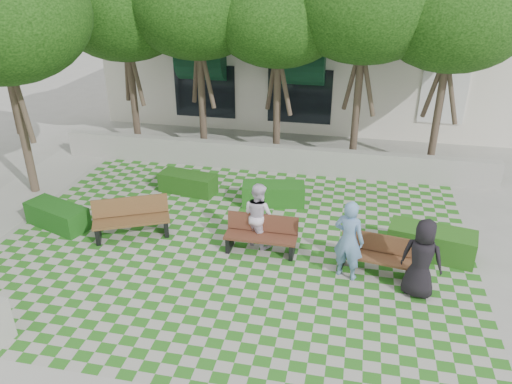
% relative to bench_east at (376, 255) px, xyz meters
% --- Properties ---
extents(ground, '(90.00, 90.00, 0.00)m').
position_rel_bench_east_xyz_m(ground, '(-3.55, -0.67, -0.44)').
color(ground, gray).
rests_on(ground, ground).
extents(lawn, '(12.00, 12.00, 0.00)m').
position_rel_bench_east_xyz_m(lawn, '(-3.55, 0.33, -0.43)').
color(lawn, '#2B721E').
rests_on(lawn, ground).
extents(retaining_wall, '(15.00, 0.36, 0.90)m').
position_rel_bench_east_xyz_m(retaining_wall, '(-3.55, 5.53, 0.01)').
color(retaining_wall, '#9E9B93').
rests_on(retaining_wall, ground).
extents(bench_east, '(1.79, 0.84, 0.90)m').
position_rel_bench_east_xyz_m(bench_east, '(0.00, 0.00, 0.00)').
color(bench_east, '#56341D').
rests_on(bench_east, ground).
extents(bench_mid, '(1.81, 0.61, 0.95)m').
position_rel_bench_east_xyz_m(bench_mid, '(-2.81, 0.31, 0.02)').
color(bench_mid, '#4F281B').
rests_on(bench_mid, ground).
extents(bench_west, '(2.07, 1.43, 1.04)m').
position_rel_bench_east_xyz_m(bench_west, '(-6.33, 0.37, 0.06)').
color(bench_west, brown).
rests_on(bench_west, ground).
extents(hedge_east, '(2.19, 1.23, 0.72)m').
position_rel_bench_east_xyz_m(hedge_east, '(1.36, 1.00, -0.07)').
color(hedge_east, '#1F5015').
rests_on(hedge_east, ground).
extents(hedge_midright, '(1.95, 1.04, 0.65)m').
position_rel_bench_east_xyz_m(hedge_midright, '(-2.97, 2.99, -0.11)').
color(hedge_midright, '#1A5316').
rests_on(hedge_midright, ground).
extents(hedge_midleft, '(1.87, 1.00, 0.62)m').
position_rel_bench_east_xyz_m(hedge_midleft, '(-5.74, 3.24, -0.12)').
color(hedge_midleft, '#1B4713').
rests_on(hedge_midleft, ground).
extents(hedge_west, '(1.98, 1.31, 0.64)m').
position_rel_bench_east_xyz_m(hedge_west, '(-8.56, 0.42, -0.11)').
color(hedge_west, '#154913').
rests_on(hedge_west, ground).
extents(person_blue, '(0.83, 0.69, 1.96)m').
position_rel_bench_east_xyz_m(person_blue, '(-0.66, -0.34, 0.55)').
color(person_blue, '#6B92C4').
rests_on(person_blue, ground).
extents(person_dark, '(1.04, 0.84, 1.85)m').
position_rel_bench_east_xyz_m(person_dark, '(0.91, -0.71, 0.49)').
color(person_dark, black).
rests_on(person_dark, ground).
extents(person_white, '(1.05, 0.99, 1.72)m').
position_rel_bench_east_xyz_m(person_white, '(-2.96, 0.64, 0.42)').
color(person_white, white).
rests_on(person_white, ground).
extents(tree_row, '(17.70, 13.40, 7.41)m').
position_rel_bench_east_xyz_m(tree_row, '(-5.42, 5.28, 4.74)').
color(tree_row, '#47382B').
rests_on(tree_row, ground).
extents(building, '(18.00, 8.92, 5.15)m').
position_rel_bench_east_xyz_m(building, '(-2.62, 13.41, 2.08)').
color(building, silver).
rests_on(building, ground).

